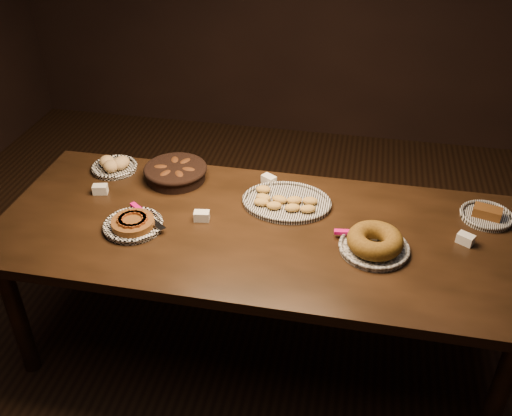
% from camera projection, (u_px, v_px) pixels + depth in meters
% --- Properties ---
extents(ground, '(5.00, 5.00, 0.00)m').
position_uv_depth(ground, '(258.00, 342.00, 3.00)').
color(ground, black).
rests_on(ground, ground).
extents(buffet_table, '(2.40, 1.00, 0.75)m').
position_uv_depth(buffet_table, '(259.00, 240.00, 2.62)').
color(buffet_table, black).
rests_on(buffet_table, ground).
extents(apple_tart_plate, '(0.30, 0.29, 0.05)m').
position_uv_depth(apple_tart_plate, '(133.00, 224.00, 2.57)').
color(apple_tart_plate, white).
rests_on(apple_tart_plate, buffet_table).
extents(madeleine_platter, '(0.42, 0.35, 0.05)m').
position_uv_depth(madeleine_platter, '(286.00, 202.00, 2.72)').
color(madeleine_platter, black).
rests_on(madeleine_platter, buffet_table).
extents(bundt_cake_plate, '(0.33, 0.30, 0.10)m').
position_uv_depth(bundt_cake_plate, '(374.00, 243.00, 2.42)').
color(bundt_cake_plate, black).
rests_on(bundt_cake_plate, buffet_table).
extents(croissant_basket, '(0.36, 0.36, 0.08)m').
position_uv_depth(croissant_basket, '(176.00, 172.00, 2.90)').
color(croissant_basket, black).
rests_on(croissant_basket, buffet_table).
extents(bread_roll_plate, '(0.24, 0.24, 0.08)m').
position_uv_depth(bread_roll_plate, '(115.00, 165.00, 2.99)').
color(bread_roll_plate, white).
rests_on(bread_roll_plate, buffet_table).
extents(loaf_plate, '(0.24, 0.24, 0.06)m').
position_uv_depth(loaf_plate, '(487.00, 215.00, 2.63)').
color(loaf_plate, black).
rests_on(loaf_plate, buffet_table).
extents(tent_cards, '(1.81, 0.44, 0.04)m').
position_uv_depth(tent_cards, '(276.00, 210.00, 2.65)').
color(tent_cards, white).
rests_on(tent_cards, buffet_table).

